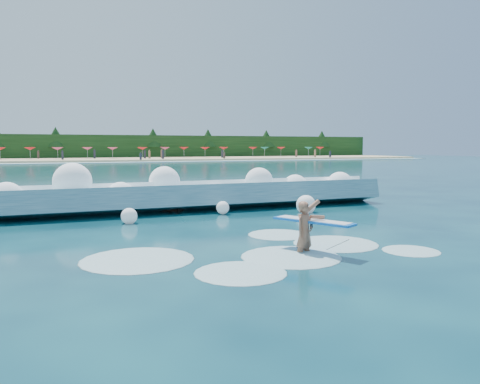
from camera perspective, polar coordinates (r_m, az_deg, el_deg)
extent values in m
plane|color=#072838|center=(13.66, -2.64, -6.02)|extent=(200.00, 200.00, 0.00)
cube|color=tan|center=(90.74, -19.58, 3.71)|extent=(140.00, 20.00, 0.40)
cube|color=silver|center=(79.76, -19.18, 3.39)|extent=(140.00, 5.00, 0.08)
cube|color=black|center=(100.69, -19.92, 5.17)|extent=(140.00, 4.00, 5.00)
cube|color=teal|center=(20.53, -5.38, -0.86)|extent=(17.64, 2.69, 1.47)
cube|color=white|center=(21.25, -6.02, 0.55)|extent=(17.64, 1.24, 0.69)
cube|color=black|center=(20.88, -17.40, -1.13)|extent=(2.27, 1.83, 1.13)
cube|color=black|center=(20.58, -8.85, -1.28)|extent=(1.97, 1.93, 0.87)
cube|color=black|center=(22.47, -2.87, -0.32)|extent=(2.03, 1.79, 1.21)
imported|color=#985F47|center=(12.14, 7.90, -4.96)|extent=(0.70, 0.59, 1.63)
cube|color=blue|center=(12.28, 8.93, -3.53)|extent=(1.46, 2.22, 0.06)
cube|color=white|center=(12.27, 8.93, -3.47)|extent=(1.29, 2.01, 0.06)
cylinder|color=black|center=(11.26, 11.79, -6.32)|extent=(0.01, 0.91, 0.43)
sphere|color=white|center=(19.17, -26.54, -0.71)|extent=(1.22, 1.22, 1.22)
sphere|color=white|center=(19.91, -19.75, 1.17)|extent=(1.53, 1.53, 1.53)
sphere|color=white|center=(19.57, -14.34, -0.54)|extent=(1.19, 1.19, 1.19)
sphere|color=white|center=(20.70, -9.20, 1.24)|extent=(1.35, 1.35, 1.35)
sphere|color=white|center=(20.69, -2.78, -0.39)|extent=(0.88, 0.88, 0.88)
sphere|color=white|center=(21.46, 2.33, 1.27)|extent=(1.29, 1.29, 1.29)
sphere|color=white|center=(22.77, 6.74, 0.58)|extent=(1.23, 1.23, 1.23)
sphere|color=white|center=(23.31, 12.07, 0.88)|extent=(1.25, 1.25, 1.25)
sphere|color=white|center=(17.18, -13.36, -2.88)|extent=(0.58, 0.58, 0.58)
sphere|color=white|center=(18.90, -2.12, -1.92)|extent=(0.52, 0.52, 0.52)
sphere|color=white|center=(19.74, 8.04, -1.57)|extent=(0.82, 0.82, 0.82)
ellipsoid|color=silver|center=(11.84, 6.23, -7.87)|extent=(2.53, 2.53, 0.13)
ellipsoid|color=silver|center=(10.34, 0.07, -9.83)|extent=(2.06, 2.06, 0.10)
ellipsoid|color=silver|center=(13.58, 11.56, -6.20)|extent=(2.40, 2.40, 0.12)
ellipsoid|color=silver|center=(11.73, -12.39, -8.10)|extent=(2.78, 2.78, 0.14)
ellipsoid|color=silver|center=(14.68, 4.72, -5.21)|extent=(1.92, 1.92, 0.10)
ellipsoid|color=silver|center=(13.21, 20.13, -6.77)|extent=(1.50, 1.50, 0.07)
cone|color=red|center=(92.80, -27.23, 4.72)|extent=(2.00, 2.00, 0.50)
cone|color=red|center=(92.81, -24.23, 4.84)|extent=(2.00, 2.00, 0.50)
cone|color=#CF3D6E|center=(90.44, -21.36, 4.94)|extent=(2.00, 2.00, 0.50)
cone|color=#CF3D6E|center=(91.98, -18.12, 5.06)|extent=(2.00, 2.00, 0.50)
cone|color=#CF3D6E|center=(91.36, -15.29, 5.14)|extent=(2.00, 2.00, 0.50)
cone|color=red|center=(93.33, -11.82, 5.22)|extent=(2.00, 2.00, 0.50)
cone|color=#CF3D6E|center=(96.17, -9.14, 5.28)|extent=(2.00, 2.00, 0.50)
cone|color=red|center=(98.04, -6.85, 5.32)|extent=(2.00, 2.00, 0.50)
cone|color=red|center=(96.82, -4.29, 5.34)|extent=(2.00, 2.00, 0.50)
cone|color=red|center=(98.86, -2.00, 5.36)|extent=(2.00, 2.00, 0.50)
cone|color=red|center=(102.65, 1.57, 5.37)|extent=(2.00, 2.00, 0.50)
cone|color=#12736C|center=(102.44, 3.02, 5.36)|extent=(2.00, 2.00, 0.50)
cone|color=red|center=(105.62, 5.00, 5.36)|extent=(2.00, 2.00, 0.50)
cone|color=#12736C|center=(107.20, 8.35, 5.32)|extent=(2.00, 2.00, 0.50)
cone|color=red|center=(110.89, 9.73, 5.31)|extent=(2.00, 2.00, 0.50)
cube|color=#3F332D|center=(85.88, -26.81, 4.01)|extent=(0.35, 0.22, 1.61)
cube|color=#8C664C|center=(88.47, 1.19, 4.42)|extent=(0.35, 0.22, 1.56)
cube|color=brown|center=(89.65, -11.53, 4.51)|extent=(0.35, 0.22, 1.49)
cube|color=#8C664C|center=(97.30, 10.13, 4.42)|extent=(0.35, 0.22, 1.47)
cube|color=#262633|center=(97.50, 11.74, 4.43)|extent=(0.35, 0.22, 1.60)
cube|color=brown|center=(89.94, -3.98, 4.64)|extent=(0.35, 0.22, 1.57)
cube|color=#8C664C|center=(90.06, -24.44, 4.12)|extent=(0.35, 0.22, 1.48)
cube|color=#8C664C|center=(95.95, -3.12, 4.68)|extent=(0.35, 0.22, 1.50)
cube|color=#8C664C|center=(109.68, 9.30, 4.72)|extent=(0.35, 0.22, 1.42)
cube|color=#262633|center=(85.46, -9.38, 4.47)|extent=(0.35, 0.22, 1.42)
cube|color=#8C664C|center=(106.48, 10.45, 4.68)|extent=(0.35, 0.22, 1.46)
cube|color=#262633|center=(91.60, -9.52, 4.59)|extent=(0.35, 0.22, 1.58)
cube|color=brown|center=(80.95, -21.13, 3.91)|extent=(0.35, 0.22, 1.51)
cube|color=#3F332D|center=(94.76, -26.65, 4.08)|extent=(0.35, 0.22, 1.50)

